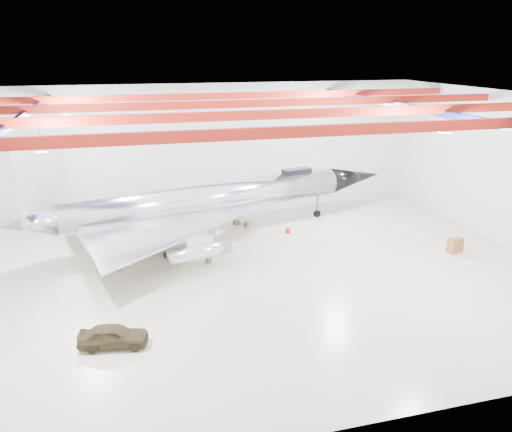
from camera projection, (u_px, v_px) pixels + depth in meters
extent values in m
plane|color=#C0B798|center=(238.00, 271.00, 32.54)|extent=(40.00, 40.00, 0.00)
plane|color=silver|center=(200.00, 147.00, 44.55)|extent=(40.00, 0.00, 40.00)
plane|color=silver|center=(509.00, 171.00, 35.69)|extent=(0.00, 30.00, 30.00)
plane|color=#0A0F38|center=(236.00, 99.00, 29.07)|extent=(40.00, 40.00, 0.00)
cube|color=maroon|center=(283.00, 132.00, 21.00)|extent=(39.50, 0.25, 0.50)
cube|color=maroon|center=(248.00, 115.00, 26.50)|extent=(39.50, 0.25, 0.50)
cube|color=maroon|center=(226.00, 104.00, 32.00)|extent=(39.50, 0.25, 0.50)
cube|color=maroon|center=(210.00, 96.00, 37.51)|extent=(39.50, 0.25, 0.50)
cube|color=#0D1B53|center=(15.00, 122.00, 26.41)|extent=(0.25, 29.50, 0.40)
cube|color=#0D1B53|center=(417.00, 109.00, 32.28)|extent=(0.25, 29.50, 0.40)
cube|color=silver|center=(41.00, 147.00, 21.53)|extent=(0.55, 0.55, 0.25)
cube|color=silver|center=(445.00, 129.00, 26.42)|extent=(0.55, 0.55, 0.25)
cube|color=silver|center=(67.00, 115.00, 32.53)|extent=(0.55, 0.55, 0.25)
cube|color=silver|center=(348.00, 106.00, 37.42)|extent=(0.55, 0.55, 0.25)
cylinder|color=silver|center=(210.00, 198.00, 37.69)|extent=(21.93, 7.09, 2.20)
cone|color=black|center=(355.00, 177.00, 43.80)|extent=(5.85, 3.38, 2.20)
cone|color=silver|center=(29.00, 224.00, 32.07)|extent=(3.71, 2.89, 2.20)
cube|color=silver|center=(41.00, 179.00, 31.66)|extent=(3.03, 0.82, 4.95)
cube|color=black|center=(297.00, 172.00, 40.75)|extent=(2.56, 1.40, 0.55)
cylinder|color=silver|center=(200.00, 252.00, 31.64)|extent=(4.29, 1.90, 0.99)
cylinder|color=silver|center=(185.00, 238.00, 33.95)|extent=(4.29, 1.90, 0.99)
cylinder|color=silver|center=(156.00, 212.00, 39.48)|extent=(4.29, 1.90, 0.99)
cylinder|color=silver|center=(146.00, 203.00, 41.78)|extent=(4.29, 1.90, 0.99)
cylinder|color=#59595B|center=(317.00, 206.00, 42.75)|extent=(0.20, 0.20, 1.98)
cylinder|color=black|center=(317.00, 214.00, 42.97)|extent=(0.65, 0.37, 0.62)
cylinder|color=#59595B|center=(167.00, 246.00, 34.09)|extent=(0.20, 0.20, 1.98)
cylinder|color=black|center=(168.00, 255.00, 34.31)|extent=(0.65, 0.37, 0.62)
cylinder|color=#59595B|center=(145.00, 222.00, 38.70)|extent=(0.20, 0.20, 1.98)
cylinder|color=black|center=(145.00, 231.00, 38.92)|extent=(0.65, 0.37, 0.62)
imported|color=#37311B|center=(113.00, 336.00, 24.10)|extent=(3.52, 1.89, 1.14)
cube|color=brown|center=(455.00, 245.00, 35.39)|extent=(1.26, 0.86, 1.05)
cube|color=olive|center=(118.00, 267.00, 32.66)|extent=(0.59, 0.52, 0.35)
cube|color=#A9101C|center=(161.00, 234.00, 38.73)|extent=(0.55, 0.49, 0.33)
cylinder|color=#59595B|center=(209.00, 260.00, 33.78)|extent=(0.57, 0.57, 0.39)
cube|color=olive|center=(237.00, 222.00, 41.16)|extent=(0.65, 0.58, 0.37)
cube|color=#59595B|center=(145.00, 242.00, 37.23)|extent=(0.39, 0.35, 0.23)
cylinder|color=#A9101C|center=(288.00, 231.00, 39.28)|extent=(0.50, 0.50, 0.34)
cylinder|color=#59595B|center=(246.00, 224.00, 40.77)|extent=(0.55, 0.55, 0.38)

